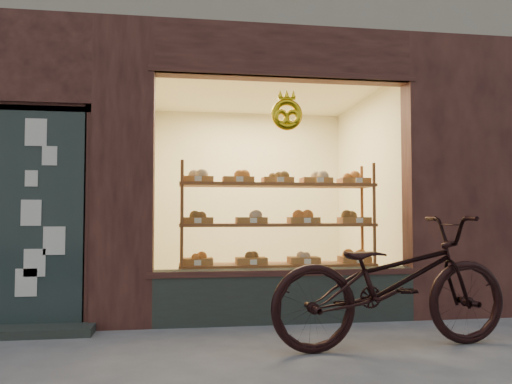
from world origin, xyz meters
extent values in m
cube|color=#24312C|center=(0.45, 2.12, 0.28)|extent=(2.70, 0.25, 0.55)
cube|color=#253033|center=(-2.00, 2.06, 1.10)|extent=(0.90, 0.04, 2.15)
cube|color=#24312C|center=(-2.00, 1.90, 0.04)|extent=(1.15, 0.35, 0.08)
torus|color=gold|center=(0.45, 2.02, 2.15)|extent=(0.33, 0.07, 0.33)
cube|color=brown|center=(0.45, 2.55, 0.05)|extent=(2.20, 0.45, 0.04)
cube|color=brown|center=(0.45, 2.55, 0.55)|extent=(2.20, 0.45, 0.03)
cube|color=brown|center=(0.45, 2.55, 1.00)|extent=(2.20, 0.45, 0.04)
cube|color=brown|center=(0.45, 2.55, 1.45)|extent=(2.20, 0.45, 0.04)
cylinder|color=brown|center=(-0.62, 2.35, 0.85)|extent=(0.04, 0.04, 1.70)
cylinder|color=brown|center=(1.52, 2.35, 0.85)|extent=(0.04, 0.04, 1.70)
cylinder|color=brown|center=(-0.62, 2.75, 0.85)|extent=(0.04, 0.04, 1.70)
cylinder|color=brown|center=(1.52, 2.75, 0.85)|extent=(0.04, 0.04, 1.70)
cube|color=olive|center=(-0.45, 2.55, 0.60)|extent=(0.34, 0.24, 0.07)
sphere|color=#B56720|center=(-0.45, 2.55, 0.69)|extent=(0.11, 0.11, 0.11)
cube|color=white|center=(-0.45, 2.36, 0.60)|extent=(0.07, 0.01, 0.05)
cube|color=olive|center=(0.15, 2.55, 0.60)|extent=(0.34, 0.24, 0.07)
sphere|color=brown|center=(0.15, 2.55, 0.69)|extent=(0.11, 0.11, 0.11)
cube|color=white|center=(0.15, 2.36, 0.60)|extent=(0.08, 0.01, 0.05)
cube|color=olive|center=(0.75, 2.55, 0.60)|extent=(0.34, 0.24, 0.07)
sphere|color=tan|center=(0.75, 2.55, 0.69)|extent=(0.11, 0.11, 0.11)
cube|color=white|center=(0.75, 2.36, 0.60)|extent=(0.07, 0.01, 0.05)
cube|color=olive|center=(1.35, 2.55, 0.60)|extent=(0.34, 0.24, 0.07)
sphere|color=#B56720|center=(1.35, 2.55, 0.69)|extent=(0.11, 0.11, 0.11)
cube|color=white|center=(1.35, 2.36, 0.60)|extent=(0.08, 0.01, 0.05)
cube|color=olive|center=(-0.45, 2.55, 1.05)|extent=(0.34, 0.24, 0.07)
sphere|color=brown|center=(-0.45, 2.55, 1.14)|extent=(0.11, 0.11, 0.11)
cube|color=white|center=(-0.45, 2.36, 1.05)|extent=(0.07, 0.01, 0.06)
cube|color=olive|center=(0.15, 2.55, 1.05)|extent=(0.34, 0.24, 0.07)
sphere|color=tan|center=(0.15, 2.55, 1.14)|extent=(0.11, 0.11, 0.11)
cube|color=white|center=(0.15, 2.36, 1.05)|extent=(0.08, 0.01, 0.06)
cube|color=olive|center=(0.75, 2.55, 1.05)|extent=(0.34, 0.24, 0.07)
sphere|color=#B56720|center=(0.75, 2.55, 1.14)|extent=(0.11, 0.11, 0.11)
cube|color=white|center=(0.75, 2.36, 1.05)|extent=(0.07, 0.01, 0.06)
cube|color=olive|center=(1.35, 2.55, 1.05)|extent=(0.34, 0.24, 0.07)
sphere|color=brown|center=(1.35, 2.55, 1.14)|extent=(0.11, 0.11, 0.11)
cube|color=white|center=(1.35, 2.36, 1.05)|extent=(0.08, 0.01, 0.06)
cube|color=olive|center=(-0.45, 2.55, 1.50)|extent=(0.34, 0.24, 0.07)
sphere|color=tan|center=(-0.45, 2.55, 1.59)|extent=(0.11, 0.11, 0.11)
cube|color=white|center=(-0.45, 2.36, 1.50)|extent=(0.07, 0.01, 0.06)
cube|color=olive|center=(0.00, 2.55, 1.50)|extent=(0.34, 0.24, 0.07)
sphere|color=#B56720|center=(0.00, 2.55, 1.59)|extent=(0.11, 0.11, 0.11)
cube|color=white|center=(0.00, 2.36, 1.50)|extent=(0.07, 0.01, 0.06)
cube|color=olive|center=(0.45, 2.55, 1.50)|extent=(0.34, 0.24, 0.07)
sphere|color=brown|center=(0.45, 2.55, 1.59)|extent=(0.11, 0.11, 0.11)
cube|color=white|center=(0.45, 2.36, 1.50)|extent=(0.07, 0.01, 0.06)
cube|color=olive|center=(0.90, 2.55, 1.50)|extent=(0.34, 0.24, 0.07)
sphere|color=tan|center=(0.90, 2.55, 1.59)|extent=(0.11, 0.11, 0.11)
cube|color=white|center=(0.90, 2.36, 1.50)|extent=(0.07, 0.01, 0.06)
cube|color=olive|center=(1.35, 2.55, 1.50)|extent=(0.34, 0.24, 0.07)
sphere|color=#B56720|center=(1.35, 2.55, 1.59)|extent=(0.11, 0.11, 0.11)
cube|color=white|center=(1.35, 2.36, 1.50)|extent=(0.08, 0.01, 0.06)
imported|color=black|center=(1.13, 1.01, 0.55)|extent=(2.16, 0.90, 1.11)
camera|label=1|loc=(-0.60, -3.00, 1.11)|focal=35.00mm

